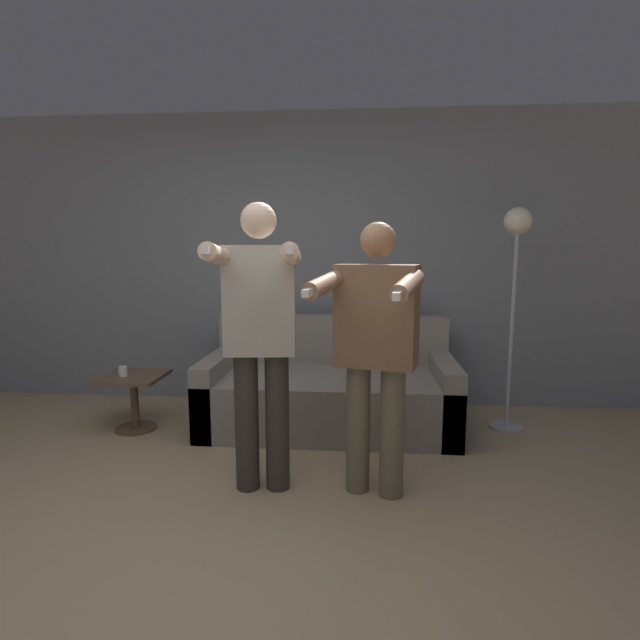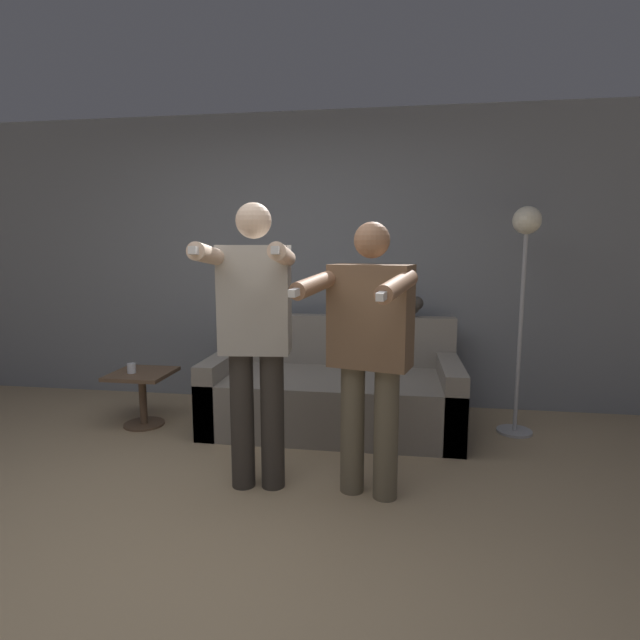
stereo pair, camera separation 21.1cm
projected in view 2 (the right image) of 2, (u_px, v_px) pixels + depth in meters
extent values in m
plane|color=tan|center=(196.00, 556.00, 2.33)|extent=(16.00, 16.00, 0.00)
cube|color=gray|center=(296.00, 261.00, 4.54)|extent=(10.00, 0.05, 2.60)
cube|color=gray|center=(333.00, 401.00, 3.96)|extent=(1.95, 0.94, 0.43)
cube|color=gray|center=(339.00, 339.00, 4.29)|extent=(1.95, 0.14, 0.42)
cube|color=gray|center=(224.00, 388.00, 4.08)|extent=(0.16, 0.94, 0.57)
cube|color=gray|center=(449.00, 398.00, 3.81)|extent=(0.16, 0.94, 0.57)
cylinder|color=#38332D|center=(242.00, 420.00, 2.96)|extent=(0.14, 0.14, 0.82)
cylinder|color=#38332D|center=(272.00, 420.00, 2.96)|extent=(0.14, 0.14, 0.82)
cube|color=#B7B2A8|center=(255.00, 300.00, 2.85)|extent=(0.42, 0.26, 0.62)
sphere|color=beige|center=(254.00, 221.00, 2.79)|extent=(0.20, 0.20, 0.20)
cylinder|color=beige|center=(209.00, 255.00, 2.58)|extent=(0.14, 0.51, 0.14)
cube|color=white|center=(195.00, 251.00, 2.33)|extent=(0.05, 0.13, 0.05)
cylinder|color=beige|center=(283.00, 255.00, 2.56)|extent=(0.14, 0.51, 0.14)
cube|color=white|center=(276.00, 251.00, 2.31)|extent=(0.05, 0.13, 0.05)
cylinder|color=#6B604C|center=(352.00, 429.00, 2.91)|extent=(0.14, 0.14, 0.76)
cylinder|color=#6B604C|center=(386.00, 434.00, 2.83)|extent=(0.14, 0.14, 0.76)
cube|color=brown|center=(371.00, 316.00, 2.77)|extent=(0.49, 0.33, 0.57)
sphere|color=#9E7051|center=(372.00, 240.00, 2.70)|extent=(0.20, 0.20, 0.20)
cylinder|color=#9E7051|center=(318.00, 283.00, 2.60)|extent=(0.22, 0.51, 0.14)
cube|color=white|center=(297.00, 292.00, 2.37)|extent=(0.07, 0.13, 0.05)
cylinder|color=#9E7051|center=(398.00, 286.00, 2.43)|extent=(0.22, 0.51, 0.14)
cube|color=white|center=(383.00, 295.00, 2.21)|extent=(0.07, 0.13, 0.05)
ellipsoid|color=#3D3833|center=(401.00, 309.00, 4.17)|extent=(0.29, 0.11, 0.13)
sphere|color=#3D3833|center=(416.00, 303.00, 4.14)|extent=(0.12, 0.12, 0.12)
ellipsoid|color=#3D3833|center=(383.00, 313.00, 4.22)|extent=(0.16, 0.04, 0.04)
cone|color=#3D3833|center=(414.00, 298.00, 4.12)|extent=(0.03, 0.03, 0.03)
cone|color=#3D3833|center=(414.00, 298.00, 4.16)|extent=(0.03, 0.03, 0.03)
cylinder|color=#B2B2B7|center=(514.00, 431.00, 3.88)|extent=(0.26, 0.26, 0.02)
cylinder|color=#B2B2B7|center=(520.00, 334.00, 3.76)|extent=(0.03, 0.03, 1.56)
sphere|color=white|center=(527.00, 220.00, 3.64)|extent=(0.20, 0.20, 0.20)
cylinder|color=brown|center=(144.00, 424.00, 4.04)|extent=(0.32, 0.32, 0.02)
cylinder|color=brown|center=(143.00, 400.00, 4.01)|extent=(0.06, 0.06, 0.41)
cube|color=brown|center=(142.00, 374.00, 3.98)|extent=(0.46, 0.46, 0.03)
cylinder|color=silver|center=(132.00, 368.00, 3.94)|extent=(0.07, 0.07, 0.08)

